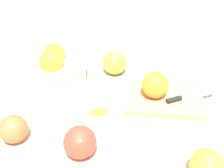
{
  "coord_description": "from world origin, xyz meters",
  "views": [
    {
      "loc": [
        0.12,
        -0.6,
        0.55
      ],
      "look_at": [
        0.01,
        0.08,
        0.04
      ],
      "focal_mm": 47.88,
      "sensor_mm": 36.0,
      "label": 1
    }
  ],
  "objects_px": {
    "cutting_board": "(163,98)",
    "apple_back_center": "(115,63)",
    "knife": "(184,97)",
    "apple_front_left": "(13,129)",
    "apple_front_right": "(207,165)",
    "apple_front_center": "(80,142)",
    "orange_on_board": "(155,85)",
    "bowl": "(56,67)"
  },
  "relations": [
    {
      "from": "cutting_board",
      "to": "bowl",
      "type": "bearing_deg",
      "value": 170.61
    },
    {
      "from": "apple_front_center",
      "to": "apple_front_right",
      "type": "relative_size",
      "value": 1.05
    },
    {
      "from": "cutting_board",
      "to": "orange_on_board",
      "type": "bearing_deg",
      "value": -176.09
    },
    {
      "from": "orange_on_board",
      "to": "knife",
      "type": "relative_size",
      "value": 0.53
    },
    {
      "from": "cutting_board",
      "to": "apple_front_center",
      "type": "xyz_separation_m",
      "value": [
        -0.19,
        -0.23,
        0.03
      ]
    },
    {
      "from": "bowl",
      "to": "orange_on_board",
      "type": "height_order",
      "value": "bowl"
    },
    {
      "from": "orange_on_board",
      "to": "knife",
      "type": "bearing_deg",
      "value": -0.92
    },
    {
      "from": "apple_back_center",
      "to": "apple_front_right",
      "type": "height_order",
      "value": "apple_back_center"
    },
    {
      "from": "knife",
      "to": "apple_front_left",
      "type": "xyz_separation_m",
      "value": [
        -0.41,
        -0.2,
        0.01
      ]
    },
    {
      "from": "bowl",
      "to": "apple_front_center",
      "type": "xyz_separation_m",
      "value": [
        0.14,
        -0.28,
        -0.01
      ]
    },
    {
      "from": "apple_front_left",
      "to": "cutting_board",
      "type": "bearing_deg",
      "value": 30.2
    },
    {
      "from": "bowl",
      "to": "apple_back_center",
      "type": "xyz_separation_m",
      "value": [
        0.17,
        0.07,
        -0.01
      ]
    },
    {
      "from": "apple_back_center",
      "to": "apple_front_right",
      "type": "relative_size",
      "value": 1.05
    },
    {
      "from": "apple_front_center",
      "to": "apple_front_left",
      "type": "distance_m",
      "value": 0.17
    },
    {
      "from": "cutting_board",
      "to": "apple_front_center",
      "type": "distance_m",
      "value": 0.29
    },
    {
      "from": "bowl",
      "to": "apple_front_left",
      "type": "height_order",
      "value": "bowl"
    },
    {
      "from": "apple_front_center",
      "to": "apple_front_left",
      "type": "height_order",
      "value": "apple_front_center"
    },
    {
      "from": "knife",
      "to": "apple_front_right",
      "type": "relative_size",
      "value": 1.95
    },
    {
      "from": "orange_on_board",
      "to": "apple_back_center",
      "type": "xyz_separation_m",
      "value": [
        -0.13,
        0.12,
        -0.02
      ]
    },
    {
      "from": "apple_back_center",
      "to": "apple_front_left",
      "type": "height_order",
      "value": "apple_back_center"
    },
    {
      "from": "apple_front_left",
      "to": "orange_on_board",
      "type": "bearing_deg",
      "value": 31.95
    },
    {
      "from": "orange_on_board",
      "to": "apple_front_left",
      "type": "height_order",
      "value": "orange_on_board"
    },
    {
      "from": "bowl",
      "to": "orange_on_board",
      "type": "xyz_separation_m",
      "value": [
        0.3,
        -0.06,
        0.01
      ]
    },
    {
      "from": "apple_front_left",
      "to": "apple_front_right",
      "type": "bearing_deg",
      "value": -4.79
    },
    {
      "from": "apple_front_center",
      "to": "cutting_board",
      "type": "bearing_deg",
      "value": 50.55
    },
    {
      "from": "apple_front_left",
      "to": "bowl",
      "type": "bearing_deg",
      "value": 84.61
    },
    {
      "from": "orange_on_board",
      "to": "apple_back_center",
      "type": "distance_m",
      "value": 0.18
    },
    {
      "from": "knife",
      "to": "apple_front_right",
      "type": "bearing_deg",
      "value": -81.25
    },
    {
      "from": "apple_back_center",
      "to": "bowl",
      "type": "bearing_deg",
      "value": -159.3
    },
    {
      "from": "cutting_board",
      "to": "apple_front_left",
      "type": "distance_m",
      "value": 0.41
    },
    {
      "from": "cutting_board",
      "to": "apple_front_left",
      "type": "height_order",
      "value": "apple_front_left"
    },
    {
      "from": "cutting_board",
      "to": "apple_back_center",
      "type": "distance_m",
      "value": 0.2
    },
    {
      "from": "apple_front_left",
      "to": "apple_front_center",
      "type": "bearing_deg",
      "value": -6.35
    },
    {
      "from": "knife",
      "to": "apple_front_right",
      "type": "height_order",
      "value": "apple_front_right"
    },
    {
      "from": "cutting_board",
      "to": "knife",
      "type": "bearing_deg",
      "value": -3.18
    },
    {
      "from": "knife",
      "to": "apple_front_left",
      "type": "bearing_deg",
      "value": -153.71
    },
    {
      "from": "cutting_board",
      "to": "apple_front_right",
      "type": "height_order",
      "value": "apple_front_right"
    },
    {
      "from": "cutting_board",
      "to": "apple_front_left",
      "type": "relative_size",
      "value": 3.11
    },
    {
      "from": "cutting_board",
      "to": "knife",
      "type": "relative_size",
      "value": 1.54
    },
    {
      "from": "cutting_board",
      "to": "apple_front_left",
      "type": "bearing_deg",
      "value": -149.8
    },
    {
      "from": "bowl",
      "to": "cutting_board",
      "type": "relative_size",
      "value": 0.86
    },
    {
      "from": "apple_front_center",
      "to": "apple_front_right",
      "type": "distance_m",
      "value": 0.28
    }
  ]
}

